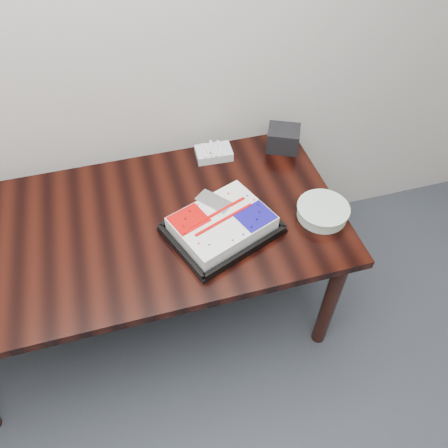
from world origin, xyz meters
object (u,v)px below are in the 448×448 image
object	(u,v)px
table	(136,239)
cake_tray	(222,225)
plate_stack	(323,211)
napkin_box	(283,138)

from	to	relation	value
table	cake_tray	bearing A→B (deg)	-20.06
table	plate_stack	distance (m)	0.82
plate_stack	napkin_box	distance (m)	0.49
cake_tray	plate_stack	bearing A→B (deg)	-4.09
cake_tray	napkin_box	xyz separation A→B (m)	(0.44, 0.46, 0.01)
napkin_box	plate_stack	bearing A→B (deg)	-90.17
cake_tray	napkin_box	distance (m)	0.64
cake_tray	table	bearing A→B (deg)	159.94
cake_tray	plate_stack	world-z (taller)	cake_tray
table	cake_tray	world-z (taller)	cake_tray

